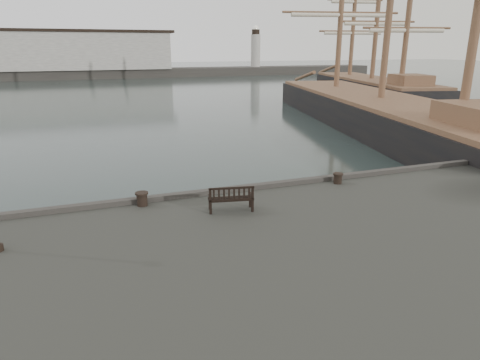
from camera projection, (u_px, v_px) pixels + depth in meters
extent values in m
plane|color=black|center=(247.00, 225.00, 17.13)|extent=(400.00, 400.00, 0.00)
cube|color=#383530|center=(104.00, 74.00, 99.25)|extent=(140.00, 8.00, 2.00)
cube|color=beige|center=(64.00, 51.00, 95.12)|extent=(46.00, 9.00, 8.00)
cube|color=black|center=(62.00, 31.00, 93.84)|extent=(48.00, 9.50, 0.60)
cylinder|color=beige|center=(256.00, 51.00, 110.34)|extent=(2.40, 2.40, 8.00)
sphere|color=silver|center=(256.00, 29.00, 108.74)|extent=(1.61, 1.61, 1.61)
cube|color=black|center=(231.00, 199.00, 14.30)|extent=(1.58, 0.81, 0.04)
cube|color=black|center=(232.00, 195.00, 14.02)|extent=(1.49, 0.35, 0.45)
cube|color=black|center=(231.00, 205.00, 14.36)|extent=(1.47, 0.71, 0.41)
cylinder|color=black|center=(142.00, 199.00, 14.80)|extent=(0.57, 0.57, 0.48)
cylinder|color=black|center=(338.00, 178.00, 17.23)|extent=(0.45, 0.45, 0.43)
cube|color=black|center=(379.00, 124.00, 37.72)|extent=(16.38, 40.61, 3.98)
cube|color=brown|center=(381.00, 99.00, 37.08)|extent=(15.82, 39.75, 0.30)
cube|color=black|center=(370.00, 97.00, 58.16)|extent=(13.33, 30.53, 4.27)
cube|color=brown|center=(372.00, 79.00, 57.48)|extent=(12.88, 29.87, 0.30)
cylinder|color=brown|center=(410.00, 2.00, 46.90)|extent=(0.60, 0.60, 18.13)
cylinder|color=brown|center=(354.00, 11.00, 62.68)|extent=(0.60, 0.60, 18.77)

